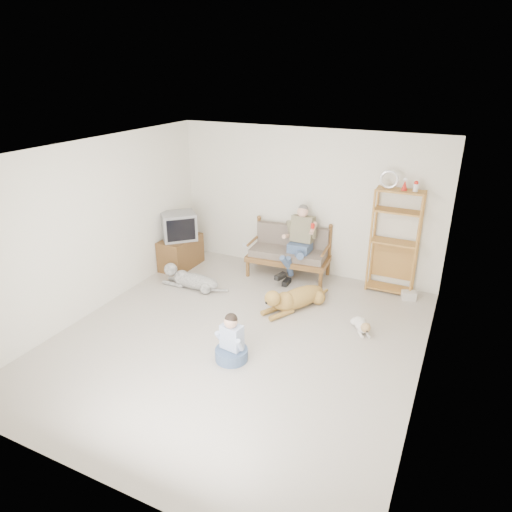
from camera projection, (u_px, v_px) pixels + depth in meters
The scene contains 17 objects.
floor at pixel (238, 339), 6.63m from camera, with size 5.50×5.50×0.00m, color beige.
ceiling at pixel (234, 152), 5.59m from camera, with size 5.50×5.50×0.00m, color white.
wall_back at pixel (306, 203), 8.40m from camera, with size 5.00×5.00×0.00m, color silver.
wall_front at pixel (84, 367), 3.82m from camera, with size 5.00×5.00×0.00m, color silver.
wall_left at pixel (94, 228), 7.11m from camera, with size 5.50×5.50×0.00m, color silver.
wall_right at pixel (433, 290), 5.12m from camera, with size 5.50×5.50×0.00m, color silver.
loveseat at pixel (290, 250), 8.53m from camera, with size 1.55×0.82×0.95m.
man at pixel (296, 248), 8.24m from camera, with size 0.53×0.76×1.23m.
etagere at pixel (394, 241), 7.73m from camera, with size 0.81×0.35×2.13m.
book_stack at pixel (409, 295), 7.75m from camera, with size 0.23×0.16×0.14m, color silver.
tv_stand at pixel (181, 252), 8.94m from camera, with size 0.52×0.91×0.60m.
crt_tv at pixel (179, 226), 8.68m from camera, with size 0.79×0.79×0.52m.
wall_outlet at pixel (245, 245), 9.29m from camera, with size 0.12×0.02×0.08m, color white.
golden_retriever at pixel (294, 298), 7.42m from camera, with size 0.82×1.35×0.45m.
shaggy_dog at pixel (189, 279), 8.15m from camera, with size 1.33×0.33×0.39m.
terrier at pixel (362, 326), 6.80m from camera, with size 0.38×0.54×0.23m.
child at pixel (232, 343), 6.10m from camera, with size 0.44×0.44×0.70m.
Camera 1 is at (2.67, -4.99, 3.68)m, focal length 32.00 mm.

